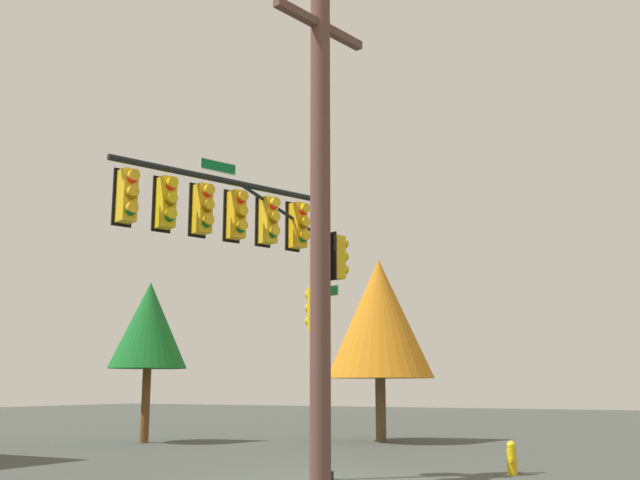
# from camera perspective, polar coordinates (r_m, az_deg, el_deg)

# --- Properties ---
(ground_plane) EXTENTS (120.00, 120.00, 0.00)m
(ground_plane) POSITION_cam_1_polar(r_m,az_deg,el_deg) (18.61, 0.47, -17.73)
(ground_plane) COLOR #40453F
(signal_pole_assembly) EXTENTS (6.13, 2.72, 7.20)m
(signal_pole_assembly) POSITION_cam_1_polar(r_m,az_deg,el_deg) (17.57, -4.50, -0.39)
(signal_pole_assembly) COLOR black
(signal_pole_assembly) RESTS_ON ground_plane
(utility_pole) EXTENTS (1.78, 0.53, 7.86)m
(utility_pole) POSITION_cam_1_polar(r_m,az_deg,el_deg) (10.17, 0.02, -0.29)
(utility_pole) COLOR brown
(utility_pole) RESTS_ON ground_plane
(fire_hydrant) EXTENTS (0.33, 0.24, 0.83)m
(fire_hydrant) POSITION_cam_1_polar(r_m,az_deg,el_deg) (20.09, 14.33, -15.73)
(fire_hydrant) COLOR gold
(fire_hydrant) RESTS_ON ground_plane
(tree_near) EXTENTS (3.11, 3.11, 6.33)m
(tree_near) POSITION_cam_1_polar(r_m,az_deg,el_deg) (31.16, -12.84, -6.35)
(tree_near) COLOR brown
(tree_near) RESTS_ON ground_plane
(tree_far) EXTENTS (4.36, 4.36, 7.34)m
(tree_far) POSITION_cam_1_polar(r_m,az_deg,el_deg) (30.98, 4.52, -5.94)
(tree_far) COLOR brown
(tree_far) RESTS_ON ground_plane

